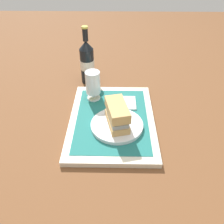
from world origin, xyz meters
TOP-DOWN VIEW (x-y plane):
  - ground_plane at (0.00, 0.00)m, footprint 3.00×3.00m
  - tray at (0.00, 0.00)m, footprint 0.44×0.32m
  - placemat at (0.00, 0.00)m, footprint 0.38×0.27m
  - plate at (-0.05, -0.02)m, footprint 0.19×0.19m
  - sandwich at (-0.05, -0.02)m, footprint 0.14×0.09m
  - beer_glass at (0.13, 0.08)m, footprint 0.06×0.06m
  - napkin_folded at (0.09, -0.06)m, footprint 0.09×0.07m
  - beer_bottle at (0.30, 0.12)m, footprint 0.07×0.07m

SIDE VIEW (x-z plane):
  - ground_plane at x=0.00m, z-range 0.00..0.00m
  - tray at x=0.00m, z-range 0.00..0.02m
  - placemat at x=0.00m, z-range 0.02..0.02m
  - napkin_folded at x=0.09m, z-range 0.02..0.03m
  - plate at x=-0.05m, z-range 0.02..0.04m
  - sandwich at x=-0.05m, z-range 0.04..0.12m
  - beer_glass at x=0.13m, z-range 0.03..0.15m
  - beer_bottle at x=0.30m, z-range -0.03..0.24m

